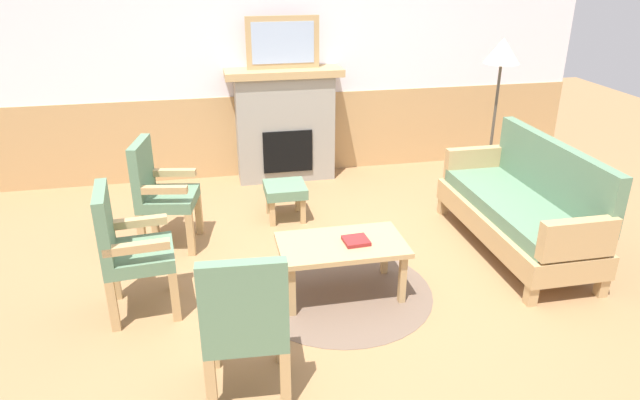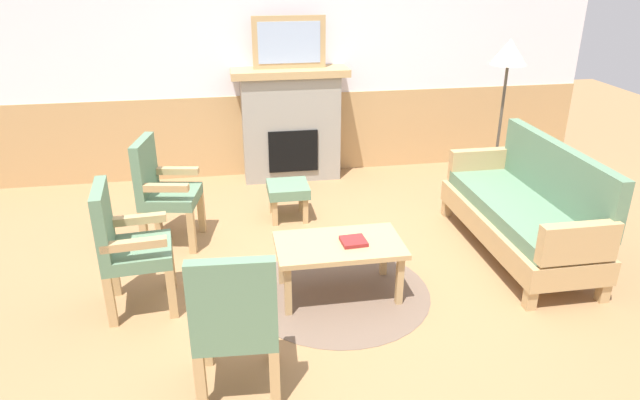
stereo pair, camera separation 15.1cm
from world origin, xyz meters
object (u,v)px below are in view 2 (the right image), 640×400
Objects in this scene: footstool at (288,191)px; armchair_near_fireplace at (126,243)px; fireplace at (291,124)px; floor_lamp_by_couch at (508,62)px; book_on_table at (354,241)px; armchair_by_window_left at (162,187)px; framed_picture at (289,42)px; coffee_table at (339,249)px; couch at (524,211)px; armchair_front_left at (235,317)px.

armchair_near_fireplace is at bearing -134.04° from footstool.
fireplace is 2.42m from floor_lamp_by_couch.
armchair_by_window_left reaches higher than book_on_table.
framed_picture reaches higher than floor_lamp_by_couch.
coffee_table is 2.80m from floor_lamp_by_couch.
floor_lamp_by_couch is (3.58, 1.54, 0.91)m from armchair_near_fireplace.
footstool is (-0.22, 1.45, -0.10)m from coffee_table.
framed_picture is at bearing 59.04° from armchair_near_fireplace.
couch is 3.19m from armchair_by_window_left.
book_on_table is at bearing 46.43° from armchair_front_left.
book_on_table is 0.19× the size of armchair_front_left.
book_on_table is 1.51m from footstool.
armchair_front_left is (-0.76, -3.55, -1.02)m from framed_picture.
fireplace is at bearing 81.29° from footstool.
armchair_near_fireplace is (-3.27, -0.32, 0.14)m from couch.
armchair_by_window_left is 1.00× the size of armchair_front_left.
framed_picture is at bearing 47.57° from armchair_by_window_left.
framed_picture is 2.00× the size of footstool.
book_on_table is 0.46× the size of footstool.
framed_picture is at bearing 91.09° from coffee_table.
couch is at bearing -104.31° from floor_lamp_by_couch.
couch is 1.66m from book_on_table.
fireplace is at bearing 93.41° from book_on_table.
fireplace reaches higher than coffee_table.
footstool is 1.93m from armchair_near_fireplace.
framed_picture is 2.82m from book_on_table.
book_on_table is at bearing -11.16° from coffee_table.
armchair_front_left reaches higher than coffee_table.
couch is at bearing 12.88° from coffee_table.
armchair_near_fireplace is 4.00m from floor_lamp_by_couch.
fireplace is 0.77× the size of floor_lamp_by_couch.
couch is at bearing 5.58° from armchair_near_fireplace.
armchair_front_left is at bearing -102.01° from fireplace.
book_on_table is 0.11× the size of floor_lamp_by_couch.
footstool is (-1.94, 1.05, -0.11)m from couch.
footstool is (-0.17, -1.13, -1.28)m from framed_picture.
framed_picture is 0.82× the size of armchair_by_window_left.
coffee_table is at bearing 168.84° from book_on_table.
floor_lamp_by_couch is (2.08, -0.96, 0.80)m from fireplace.
footstool is (-0.33, 1.47, -0.17)m from book_on_table.
armchair_front_left is at bearing -102.00° from framed_picture.
coffee_table is 2.40× the size of footstool.
framed_picture reaches higher than couch.
armchair_front_left reaches higher than book_on_table.
fireplace is 3.25× the size of footstool.
framed_picture reaches higher than book_on_table.
fireplace is at bearing 155.18° from floor_lamp_by_couch.
floor_lamp_by_couch reaches higher than armchair_front_left.
footstool is 0.24× the size of floor_lamp_by_couch.
framed_picture is 0.82× the size of armchair_near_fireplace.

